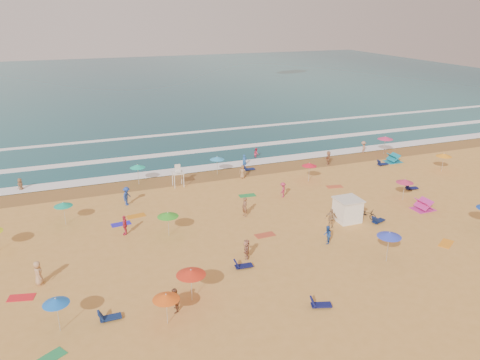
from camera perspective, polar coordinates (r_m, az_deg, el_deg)
name	(u,v)px	position (r m, az deg, el deg)	size (l,w,h in m)	color
ground	(258,217)	(43.28, 2.22, -4.52)	(220.00, 220.00, 0.00)	gold
ocean	(128,85)	(122.48, -13.47, 11.20)	(220.00, 140.00, 0.18)	#0C4756
wet_sand	(216,174)	(54.16, -2.90, 0.68)	(220.00, 220.00, 0.00)	olive
surf_foam	(196,153)	(62.17, -5.41, 3.31)	(200.00, 18.70, 0.05)	white
cabana	(347,210)	(43.25, 12.97, -3.62)	(2.00, 2.00, 2.00)	white
cabana_roof	(348,199)	(42.84, 13.08, -2.32)	(2.20, 2.20, 0.12)	silver
bicycle	(367,214)	(44.26, 15.19, -4.00)	(0.63, 1.80, 0.95)	black
lifeguard_stand	(178,177)	(50.59, -7.57, 0.35)	(1.20, 1.20, 2.10)	white
beach_umbrellas	(304,190)	(44.14, 7.84, -1.26)	(58.82, 26.67, 0.74)	#D83068
loungers	(337,218)	(43.47, 11.72, -4.59)	(35.81, 27.46, 0.34)	navy
towels	(257,233)	(40.20, 2.04, -6.53)	(34.52, 20.82, 0.03)	red
popup_tents	(407,177)	(54.61, 19.64, 0.32)	(8.78, 14.82, 1.20)	#CC2D96
beachgoers	(234,195)	(46.11, -0.75, -1.82)	(47.34, 29.14, 2.11)	brown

